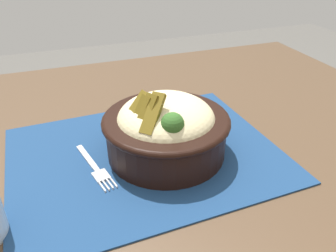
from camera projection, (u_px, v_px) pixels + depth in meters
table at (166, 183)px, 0.61m from camera, size 1.14×0.97×0.72m
placemat at (145, 154)px, 0.57m from camera, size 0.45×0.36×0.00m
bowl at (168, 127)px, 0.55m from camera, size 0.22×0.22×0.12m
fork at (95, 168)px, 0.53m from camera, size 0.04×0.13×0.00m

